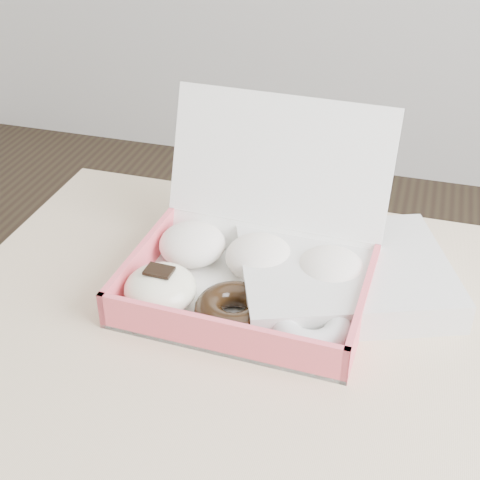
# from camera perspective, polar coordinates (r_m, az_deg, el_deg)

# --- Properties ---
(table) EXTENTS (1.20, 0.80, 0.75)m
(table) POSITION_cam_1_polar(r_m,az_deg,el_deg) (0.85, 12.27, -16.30)
(table) COLOR tan
(table) RESTS_ON ground
(donut_box) EXTENTS (0.33, 0.31, 0.23)m
(donut_box) POSITION_cam_1_polar(r_m,az_deg,el_deg) (0.90, 0.79, -2.45)
(donut_box) COLOR white
(donut_box) RESTS_ON table
(newspapers) EXTENTS (0.34, 0.31, 0.04)m
(newspapers) POSITION_cam_1_polar(r_m,az_deg,el_deg) (0.92, 8.85, -2.90)
(newspapers) COLOR silver
(newspapers) RESTS_ON table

